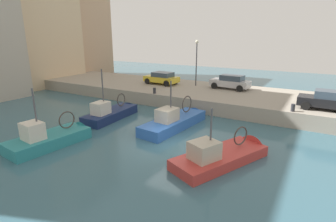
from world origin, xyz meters
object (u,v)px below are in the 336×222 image
object	(u,v)px
parked_car_silver	(230,82)
fishing_boat_teal	(55,142)
fishing_boat_navy	(113,116)
mooring_bollard_mid	(154,91)
fishing_boat_blue	(177,125)
quay_streetlamp	(197,55)
parked_car_yellow	(162,78)
parked_car_black	(329,100)
mooring_bollard_south	(293,108)
fishing_boat_red	(225,158)

from	to	relation	value
parked_car_silver	fishing_boat_teal	bearing A→B (deg)	160.61
fishing_boat_navy	mooring_bollard_mid	xyz separation A→B (m)	(4.89, -0.85, 1.35)
mooring_bollard_mid	fishing_boat_blue	bearing A→B (deg)	-131.72
fishing_boat_blue	quay_streetlamp	xyz separation A→B (m)	(9.81, 2.97, 4.33)
parked_car_yellow	parked_car_silver	xyz separation A→B (m)	(1.18, -7.53, 0.04)
fishing_boat_blue	mooring_bollard_mid	xyz separation A→B (m)	(4.16, 4.66, 1.35)
quay_streetlamp	fishing_boat_blue	bearing A→B (deg)	-163.15
quay_streetlamp	parked_car_yellow	bearing A→B (deg)	106.18
parked_car_black	mooring_bollard_mid	size ratio (longest dim) A/B	7.30
fishing_boat_teal	mooring_bollard_mid	distance (m)	10.95
fishing_boat_navy	parked_car_silver	bearing A→B (deg)	-30.87
parked_car_yellow	mooring_bollard_south	distance (m)	14.75
fishing_boat_teal	parked_car_silver	world-z (taller)	fishing_boat_teal
fishing_boat_blue	parked_car_black	bearing A→B (deg)	-58.28
fishing_boat_red	parked_car_yellow	bearing A→B (deg)	43.48
fishing_boat_red	fishing_boat_teal	distance (m)	10.44
parked_car_yellow	mooring_bollard_mid	bearing A→B (deg)	-156.23
fishing_boat_blue	quay_streetlamp	distance (m)	11.13
fishing_boat_navy	parked_car_black	world-z (taller)	fishing_boat_navy
mooring_bollard_south	quay_streetlamp	size ratio (longest dim) A/B	0.11
mooring_bollard_south	parked_car_yellow	bearing A→B (deg)	71.92
parked_car_black	quay_streetlamp	size ratio (longest dim) A/B	0.83
fishing_boat_navy	parked_car_black	bearing A→B (deg)	-66.24
parked_car_yellow	mooring_bollard_mid	size ratio (longest dim) A/B	7.18
parked_car_yellow	quay_streetlamp	distance (m)	4.63
fishing_boat_red	parked_car_black	distance (m)	10.61
mooring_bollard_south	quay_streetlamp	world-z (taller)	quay_streetlamp
fishing_boat_teal	parked_car_yellow	distance (m)	15.63
fishing_boat_navy	parked_car_yellow	distance (m)	9.70
fishing_boat_red	fishing_boat_navy	world-z (taller)	fishing_boat_navy
mooring_bollard_south	quay_streetlamp	xyz separation A→B (m)	(5.65, 10.31, 2.98)
fishing_boat_teal	mooring_bollard_mid	size ratio (longest dim) A/B	10.48
fishing_boat_teal	mooring_bollard_mid	bearing A→B (deg)	-1.77
parked_car_silver	parked_car_black	xyz separation A→B (m)	(-4.03, -8.67, 0.01)
fishing_boat_blue	parked_car_yellow	bearing A→B (deg)	37.41
fishing_boat_teal	mooring_bollard_south	distance (m)	16.49
parked_car_yellow	parked_car_silver	distance (m)	7.62
fishing_boat_blue	parked_car_yellow	xyz separation A→B (m)	(8.73, 6.68, 1.77)
fishing_boat_red	quay_streetlamp	xyz separation A→B (m)	(13.33, 7.91, 4.34)
parked_car_silver	fishing_boat_red	bearing A→B (deg)	-163.06
fishing_boat_navy	mooring_bollard_south	xyz separation A→B (m)	(4.89, -12.85, 1.35)
fishing_boat_blue	mooring_bollard_south	bearing A→B (deg)	-60.45
fishing_boat_red	parked_car_silver	size ratio (longest dim) A/B	1.62
parked_car_yellow	mooring_bollard_mid	world-z (taller)	parked_car_yellow
fishing_boat_navy	parked_car_silver	size ratio (longest dim) A/B	1.48
fishing_boat_red	parked_car_silver	distance (m)	14.16
parked_car_yellow	parked_car_black	world-z (taller)	parked_car_black
fishing_boat_teal	parked_car_black	bearing A→B (deg)	-49.08
fishing_boat_red	parked_car_black	size ratio (longest dim) A/B	1.64
fishing_boat_blue	mooring_bollard_south	world-z (taller)	fishing_boat_blue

